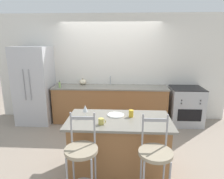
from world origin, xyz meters
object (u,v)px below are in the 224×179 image
object	(u,v)px
wine_glass	(85,109)
tumbler_cup	(131,113)
soap_bottle	(60,85)
bar_stool_far	(155,161)
pumpkin_decoration	(83,82)
coffee_mug	(101,121)
bar_stool_near	(82,158)
oven_range	(186,106)
refrigerator	(35,85)
dinner_plate	(116,115)

from	to	relation	value
wine_glass	tumbler_cup	world-z (taller)	wine_glass
wine_glass	soap_bottle	bearing A→B (deg)	118.11
bar_stool_far	pumpkin_decoration	xyz separation A→B (m)	(-1.44, 2.87, 0.36)
coffee_mug	soap_bottle	bearing A→B (deg)	121.10
bar_stool_near	coffee_mug	xyz separation A→B (m)	(0.21, 0.43, 0.32)
oven_range	coffee_mug	xyz separation A→B (m)	(-1.87, -2.20, 0.49)
wine_glass	refrigerator	bearing A→B (deg)	130.47
dinner_plate	soap_bottle	world-z (taller)	soap_bottle
bar_stool_far	pumpkin_decoration	distance (m)	3.23
bar_stool_near	soap_bottle	xyz separation A→B (m)	(-1.03, 2.48, 0.37)
oven_range	dinner_plate	xyz separation A→B (m)	(-1.68, -1.84, 0.45)
wine_glass	coffee_mug	world-z (taller)	wine_glass
dinner_plate	wine_glass	world-z (taller)	wine_glass
dinner_plate	oven_range	bearing A→B (deg)	47.64
coffee_mug	soap_bottle	xyz separation A→B (m)	(-1.24, 2.05, 0.05)
tumbler_cup	oven_range	bearing A→B (deg)	52.78
pumpkin_decoration	wine_glass	bearing A→B (deg)	-77.89
refrigerator	bar_stool_near	world-z (taller)	refrigerator
refrigerator	coffee_mug	size ratio (longest dim) A/B	17.43
bar_stool_near	bar_stool_far	xyz separation A→B (m)	(0.91, -0.01, 0.00)
tumbler_cup	pumpkin_decoration	bearing A→B (deg)	118.97
pumpkin_decoration	soap_bottle	distance (m)	0.62
bar_stool_far	oven_range	bearing A→B (deg)	66.12
refrigerator	pumpkin_decoration	xyz separation A→B (m)	(1.17, 0.27, 0.04)
tumbler_cup	bar_stool_far	bearing A→B (deg)	-70.19
dinner_plate	pumpkin_decoration	distance (m)	2.27
dinner_plate	pumpkin_decoration	xyz separation A→B (m)	(-0.93, 2.07, 0.08)
bar_stool_near	tumbler_cup	size ratio (longest dim) A/B	10.69
dinner_plate	wine_glass	size ratio (longest dim) A/B	1.31
oven_range	soap_bottle	size ratio (longest dim) A/B	5.25
bar_stool_far	dinner_plate	size ratio (longest dim) A/B	4.41
tumbler_cup	soap_bottle	bearing A→B (deg)	133.78
bar_stool_near	pumpkin_decoration	xyz separation A→B (m)	(-0.53, 2.85, 0.36)
tumbler_cup	pumpkin_decoration	xyz separation A→B (m)	(-1.17, 2.12, 0.04)
wine_glass	coffee_mug	distance (m)	0.38
dinner_plate	pumpkin_decoration	bearing A→B (deg)	114.27
wine_glass	soap_bottle	size ratio (longest dim) A/B	1.16
refrigerator	bar_stool_far	world-z (taller)	refrigerator
bar_stool_far	pumpkin_decoration	bearing A→B (deg)	116.71
refrigerator	wine_glass	distance (m)	2.52
oven_range	pumpkin_decoration	size ratio (longest dim) A/B	5.28
oven_range	dinner_plate	world-z (taller)	oven_range
oven_range	bar_stool_near	world-z (taller)	bar_stool_near
refrigerator	dinner_plate	world-z (taller)	refrigerator
refrigerator	wine_glass	world-z (taller)	refrigerator
pumpkin_decoration	tumbler_cup	bearing A→B (deg)	-61.03
refrigerator	bar_stool_near	bearing A→B (deg)	-56.63
bar_stool_near	pumpkin_decoration	size ratio (longest dim) A/B	6.74
bar_stool_near	pumpkin_decoration	world-z (taller)	bar_stool_near
bar_stool_near	pumpkin_decoration	distance (m)	2.92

